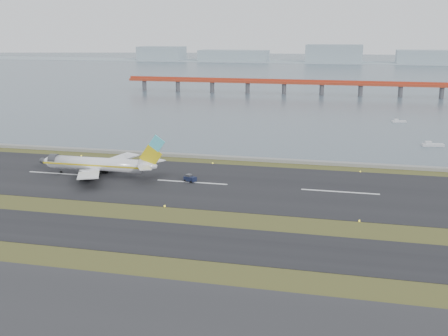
# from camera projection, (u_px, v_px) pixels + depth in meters

# --- Properties ---
(ground) EXTENTS (1000.00, 1000.00, 0.00)m
(ground) POSITION_uv_depth(u_px,v_px,m) (154.00, 217.00, 125.92)
(ground) COLOR #384B1B
(ground) RESTS_ON ground
(taxiway_strip) EXTENTS (1000.00, 18.00, 0.10)m
(taxiway_strip) POSITION_uv_depth(u_px,v_px,m) (133.00, 235.00, 114.58)
(taxiway_strip) COLOR black
(taxiway_strip) RESTS_ON ground
(runway_strip) EXTENTS (1000.00, 45.00, 0.10)m
(runway_strip) POSITION_uv_depth(u_px,v_px,m) (192.00, 182.00, 154.21)
(runway_strip) COLOR black
(runway_strip) RESTS_ON ground
(seawall) EXTENTS (1000.00, 2.50, 1.00)m
(seawall) POSITION_uv_depth(u_px,v_px,m) (219.00, 157.00, 182.41)
(seawall) COLOR gray
(seawall) RESTS_ON ground
(bay_water) EXTENTS (1400.00, 800.00, 1.30)m
(bay_water) POSITION_uv_depth(u_px,v_px,m) (316.00, 71.00, 559.93)
(bay_water) COLOR #404F5B
(bay_water) RESTS_ON ground
(red_pier) EXTENTS (260.00, 5.00, 10.20)m
(red_pier) POSITION_uv_depth(u_px,v_px,m) (322.00, 84.00, 355.49)
(red_pier) COLOR #B5391F
(red_pier) RESTS_ON ground
(far_shoreline) EXTENTS (1400.00, 80.00, 60.50)m
(far_shoreline) POSITION_uv_depth(u_px,v_px,m) (337.00, 57.00, 706.33)
(far_shoreline) COLOR #95A7B0
(far_shoreline) RESTS_ON ground
(airliner) EXTENTS (38.52, 32.89, 12.80)m
(airliner) POSITION_uv_depth(u_px,v_px,m) (100.00, 164.00, 160.23)
(airliner) COLOR white
(airliner) RESTS_ON ground
(pushback_tug) EXTENTS (3.79, 3.08, 2.12)m
(pushback_tug) POSITION_uv_depth(u_px,v_px,m) (190.00, 178.00, 154.55)
(pushback_tug) COLOR black
(pushback_tug) RESTS_ON ground
(workboat_near) EXTENTS (7.93, 3.62, 1.85)m
(workboat_near) POSITION_uv_depth(u_px,v_px,m) (432.00, 145.00, 201.79)
(workboat_near) COLOR silver
(workboat_near) RESTS_ON ground
(workboat_far) EXTENTS (6.50, 3.40, 1.51)m
(workboat_far) POSITION_uv_depth(u_px,v_px,m) (398.00, 121.00, 253.72)
(workboat_far) COLOR silver
(workboat_far) RESTS_ON ground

